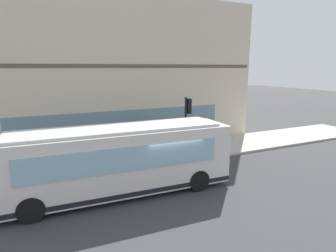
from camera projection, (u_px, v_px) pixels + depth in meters
name	position (u px, v px, depth m)	size (l,w,h in m)	color
ground	(166.00, 187.00, 13.40)	(120.00, 120.00, 0.00)	#38383A
sidewalk_curb	(135.00, 158.00, 17.51)	(4.09, 40.00, 0.15)	#B2ADA3
building_corner	(112.00, 73.00, 21.02)	(6.22, 20.74, 10.37)	beige
city_bus_nearside	(119.00, 161.00, 12.45)	(2.91, 10.13, 3.07)	silver
traffic_light_near_corner	(188.00, 116.00, 16.86)	(0.32, 0.49, 3.74)	black
fire_hydrant	(150.00, 150.00, 17.73)	(0.35, 0.35, 0.74)	gold
pedestrian_by_light_pole	(141.00, 135.00, 18.99)	(0.32, 0.32, 1.67)	#B23338
pedestrian_near_hydrant	(204.00, 131.00, 20.25)	(0.32, 0.32, 1.64)	#B23338
pedestrian_near_building_entrance	(101.00, 148.00, 15.60)	(0.32, 0.32, 1.82)	black
newspaper_vending_box	(158.00, 141.00, 19.50)	(0.44, 0.43, 0.90)	#197233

